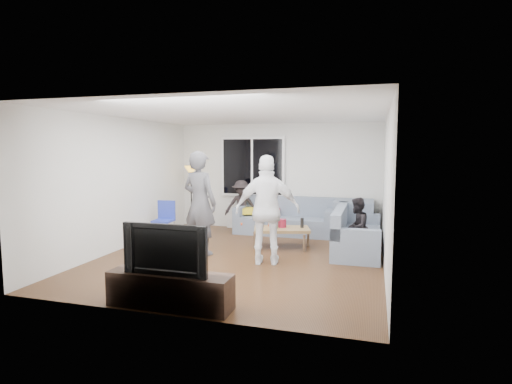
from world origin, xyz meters
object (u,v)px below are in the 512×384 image
(tv_console, at_px, (170,290))
(spectator_back, at_px, (241,206))
(coffee_table, at_px, (282,238))
(player_left, at_px, (200,203))
(side_chair, at_px, (163,221))
(player_right, at_px, (268,210))
(television, at_px, (169,248))
(floor_lamp, at_px, (191,198))
(sofa_right_section, at_px, (357,230))
(spectator_right, at_px, (357,227))
(sofa_back_section, at_px, (285,216))

(tv_console, bearing_deg, spectator_back, 97.72)
(coffee_table, distance_m, player_left, 1.83)
(side_chair, relative_size, spectator_back, 0.70)
(player_right, distance_m, tv_console, 2.43)
(tv_console, bearing_deg, television, 180.00)
(floor_lamp, bearing_deg, spectator_back, 3.67)
(sofa_right_section, xyz_separation_m, spectator_right, (0.00, -0.38, 0.13))
(player_right, xyz_separation_m, spectator_right, (1.46, 0.90, -0.39))
(spectator_right, height_order, spectator_back, spectator_back)
(side_chair, relative_size, floor_lamp, 0.55)
(player_left, distance_m, spectator_back, 2.31)
(television, bearing_deg, sofa_right_section, 58.66)
(spectator_back, bearing_deg, sofa_right_section, -42.53)
(player_left, bearing_deg, coffee_table, -132.17)
(tv_console, xyz_separation_m, television, (-0.00, 0.00, 0.54))
(side_chair, distance_m, television, 3.84)
(side_chair, height_order, floor_lamp, floor_lamp)
(side_chair, xyz_separation_m, tv_console, (1.94, -3.30, -0.21))
(coffee_table, bearing_deg, spectator_right, -12.41)
(spectator_right, relative_size, spectator_back, 0.89)
(coffee_table, relative_size, side_chair, 1.28)
(spectator_right, distance_m, spectator_back, 3.25)
(floor_lamp, bearing_deg, side_chair, -90.00)
(sofa_back_section, xyz_separation_m, sofa_right_section, (1.71, -1.26, 0.00))
(floor_lamp, relative_size, television, 1.41)
(sofa_right_section, bearing_deg, player_right, 131.37)
(spectator_right, bearing_deg, player_right, -41.51)
(coffee_table, height_order, player_right, player_right)
(player_right, height_order, spectator_right, player_right)
(player_right, xyz_separation_m, television, (-0.68, -2.22, -0.18))
(spectator_right, bearing_deg, sofa_back_section, -117.10)
(sofa_back_section, distance_m, coffee_table, 1.36)
(sofa_back_section, relative_size, spectator_right, 2.09)
(player_right, bearing_deg, tv_console, 61.94)
(player_left, xyz_separation_m, player_right, (1.39, -0.29, -0.03))
(sofa_right_section, bearing_deg, television, 148.66)
(sofa_right_section, relative_size, player_right, 1.06)
(side_chair, distance_m, tv_console, 3.84)
(tv_console, bearing_deg, side_chair, 120.35)
(coffee_table, bearing_deg, side_chair, -176.85)
(sofa_back_section, height_order, tv_console, sofa_back_section)
(sofa_right_section, relative_size, spectator_right, 1.82)
(player_left, bearing_deg, sofa_back_section, -103.16)
(sofa_back_section, xyz_separation_m, player_right, (0.25, -2.55, 0.52))
(side_chair, relative_size, tv_console, 0.54)
(floor_lamp, height_order, player_right, player_right)
(player_right, bearing_deg, sofa_right_section, -149.72)
(spectator_right, relative_size, television, 0.99)
(spectator_back, distance_m, tv_console, 4.86)
(spectator_right, distance_m, television, 3.79)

